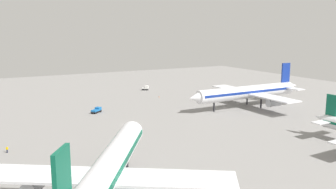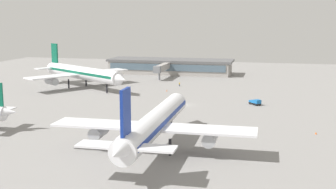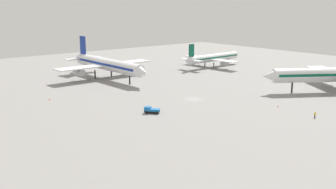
{
  "view_description": "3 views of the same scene",
  "coord_description": "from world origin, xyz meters",
  "views": [
    {
      "loc": [
        106.36,
        -43.19,
        30.56
      ],
      "look_at": [
        -11.16,
        19.65,
        6.5
      ],
      "focal_mm": 38.36,
      "sensor_mm": 36.0,
      "label": 1
    },
    {
      "loc": [
        -27.72,
        143.36,
        28.96
      ],
      "look_at": [
        2.26,
        18.44,
        6.49
      ],
      "focal_mm": 48.15,
      "sensor_mm": 36.0,
      "label": 2
    },
    {
      "loc": [
        -90.41,
        -96.33,
        31.69
      ],
      "look_at": [
        -8.36,
        3.55,
        2.16
      ],
      "focal_mm": 43.05,
      "sensor_mm": 36.0,
      "label": 3
    }
  ],
  "objects": [
    {
      "name": "safety_cone_near_gate",
      "position": [
        -38.18,
        29.44,
        0.3
      ],
      "size": [
        0.44,
        0.44,
        0.6
      ],
      "primitive_type": "cone",
      "color": "#EA590C",
      "rests_on": "ground"
    },
    {
      "name": "pushback_tractor",
      "position": [
        -21.8,
        -4.99,
        0.97
      ],
      "size": [
        4.27,
        4.6,
        1.9
      ],
      "rotation": [
        0.0,
        0.0,
        2.26
      ],
      "color": "black",
      "rests_on": "ground"
    },
    {
      "name": "terminal_building",
      "position": [
        24.09,
        -77.94,
        3.77
      ],
      "size": [
        62.79,
        18.13,
        7.39
      ],
      "color": "#9E9993",
      "rests_on": "ground"
    },
    {
      "name": "ground_crew_worker",
      "position": [
        10.96,
        -38.24,
        0.85
      ],
      "size": [
        0.39,
        0.58,
        1.67
      ],
      "rotation": [
        0.0,
        0.0,
        3.16
      ],
      "color": "#1E2338",
      "rests_on": "ground"
    },
    {
      "name": "jet_bridge",
      "position": [
        23.76,
        -58.7,
        5.13
      ],
      "size": [
        3.22,
        19.41,
        6.74
      ],
      "rotation": [
        0.0,
        0.0,
        1.55
      ],
      "color": "#9E9993",
      "rests_on": "ground"
    },
    {
      "name": "airplane_taxiing",
      "position": [
        48.63,
        -24.39,
        6.24
      ],
      "size": [
        49.74,
        41.85,
        17.16
      ],
      "rotation": [
        0.0,
        0.0,
        2.57
      ],
      "color": "white",
      "rests_on": "ground"
    },
    {
      "name": "ground",
      "position": [
        0.0,
        0.0,
        0.0
      ],
      "size": [
        288.0,
        288.0,
        0.0
      ],
      "primitive_type": "plane",
      "color": "gray"
    },
    {
      "name": "airplane_at_gate",
      "position": [
        -2.73,
        51.56,
        6.11
      ],
      "size": [
        44.11,
        55.16,
        16.81
      ],
      "rotation": [
        0.0,
        0.0,
        4.73
      ],
      "color": "white",
      "rests_on": "ground"
    },
    {
      "name": "safety_cone_mid_apron",
      "position": [
        13.02,
        -24.42,
        0.3
      ],
      "size": [
        0.44,
        0.44,
        0.6
      ],
      "primitive_type": "cone",
      "color": "#EA590C",
      "rests_on": "ground"
    }
  ]
}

